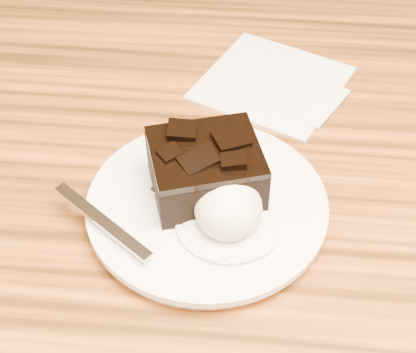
# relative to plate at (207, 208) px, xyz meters

# --- Properties ---
(plate) EXTENTS (0.22, 0.22, 0.02)m
(plate) POSITION_rel_plate_xyz_m (0.00, 0.00, 0.00)
(plate) COLOR white
(plate) RESTS_ON dining_table
(brownie) EXTENTS (0.12, 0.11, 0.04)m
(brownie) POSITION_rel_plate_xyz_m (-0.00, 0.01, 0.03)
(brownie) COLOR black
(brownie) RESTS_ON plate
(ice_cream_scoop) EXTENTS (0.06, 0.06, 0.05)m
(ice_cream_scoop) POSITION_rel_plate_xyz_m (0.02, -0.03, 0.03)
(ice_cream_scoop) COLOR white
(ice_cream_scoop) RESTS_ON plate
(melt_puddle) EXTENTS (0.09, 0.09, 0.00)m
(melt_puddle) POSITION_rel_plate_xyz_m (0.02, -0.03, 0.01)
(melt_puddle) COLOR white
(melt_puddle) RESTS_ON plate
(spoon) EXTENTS (0.16, 0.14, 0.01)m
(spoon) POSITION_rel_plate_xyz_m (-0.03, 0.01, 0.01)
(spoon) COLOR silver
(spoon) RESTS_ON plate
(napkin) EXTENTS (0.20, 0.20, 0.01)m
(napkin) POSITION_rel_plate_xyz_m (0.06, 0.20, -0.01)
(napkin) COLOR white
(napkin) RESTS_ON dining_table
(crumb_a) EXTENTS (0.01, 0.01, 0.00)m
(crumb_a) POSITION_rel_plate_xyz_m (-0.02, -0.04, 0.01)
(crumb_a) COLOR black
(crumb_a) RESTS_ON plate
(crumb_b) EXTENTS (0.01, 0.01, 0.00)m
(crumb_b) POSITION_rel_plate_xyz_m (-0.05, 0.01, 0.01)
(crumb_b) COLOR black
(crumb_b) RESTS_ON plate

